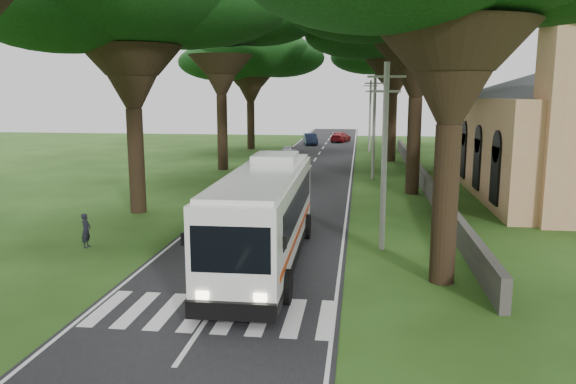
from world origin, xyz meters
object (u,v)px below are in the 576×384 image
(pole_near, at_px, (384,154))
(church, at_px, (564,120))
(distant_car_b, at_px, (310,139))
(pole_far, at_px, (370,115))
(pole_mid, at_px, (374,126))
(distant_car_a, at_px, (288,151))
(pedestrian, at_px, (86,231))
(coach_bus, at_px, (265,214))
(distant_car_c, at_px, (341,137))

(pole_near, bearing_deg, church, 51.50)
(pole_near, xyz_separation_m, distant_car_b, (-7.41, 48.07, -3.43))
(church, relative_size, pole_far, 3.00)
(pole_near, relative_size, pole_mid, 1.00)
(pole_mid, distance_m, distant_car_b, 29.24)
(distant_car_a, distance_m, distant_car_b, 13.77)
(pole_near, height_order, distant_car_a, pole_near)
(church, xyz_separation_m, distant_car_a, (-20.86, 18.80, -4.29))
(pole_mid, bearing_deg, distant_car_b, 104.78)
(pole_far, bearing_deg, distant_car_a, -146.35)
(pedestrian, bearing_deg, distant_car_b, -6.94)
(coach_bus, bearing_deg, distant_car_a, 95.03)
(church, xyz_separation_m, distant_car_c, (-16.06, 37.14, -4.21))
(pole_far, height_order, distant_car_c, pole_far)
(church, bearing_deg, pole_near, -128.50)
(church, height_order, distant_car_b, church)
(coach_bus, bearing_deg, pole_mid, 77.41)
(distant_car_a, distance_m, distant_car_c, 18.96)
(pole_near, bearing_deg, pole_far, 90.00)
(pole_mid, xyz_separation_m, distant_car_c, (-3.70, 32.68, -3.48))
(pole_far, height_order, distant_car_a, pole_far)
(distant_car_b, distance_m, pedestrian, 49.72)
(pole_far, xyz_separation_m, distant_car_a, (-8.50, -5.66, -3.56))
(coach_bus, bearing_deg, pole_far, 82.86)
(pole_near, bearing_deg, distant_car_c, 94.01)
(church, xyz_separation_m, pole_near, (-12.36, -15.55, -0.73))
(church, relative_size, pole_mid, 3.00)
(pole_near, bearing_deg, coach_bus, -151.01)
(coach_bus, distance_m, distant_car_a, 37.17)
(church, distance_m, distant_car_a, 28.41)
(pole_mid, distance_m, distant_car_c, 33.07)
(distant_car_a, height_order, pedestrian, pedestrian)
(distant_car_b, bearing_deg, pole_near, -92.36)
(pole_far, bearing_deg, church, -63.18)
(pole_mid, relative_size, distant_car_b, 1.84)
(distant_car_c, bearing_deg, pole_near, 108.48)
(pole_near, xyz_separation_m, coach_bus, (-4.70, -2.60, -2.16))
(pole_near, bearing_deg, pole_mid, 90.00)
(coach_bus, bearing_deg, distant_car_c, 88.12)
(coach_bus, relative_size, distant_car_b, 2.94)
(distant_car_b, xyz_separation_m, distant_car_c, (3.71, 4.61, -0.05))
(church, distance_m, pole_far, 27.41)
(church, relative_size, distant_car_a, 6.98)
(pole_far, bearing_deg, coach_bus, -96.30)
(church, relative_size, pole_near, 3.00)
(pole_mid, bearing_deg, pole_near, -90.00)
(pole_near, relative_size, distant_car_b, 1.84)
(distant_car_b, height_order, pedestrian, pedestrian)
(distant_car_b, bearing_deg, distant_car_c, 40.05)
(church, relative_size, coach_bus, 1.88)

